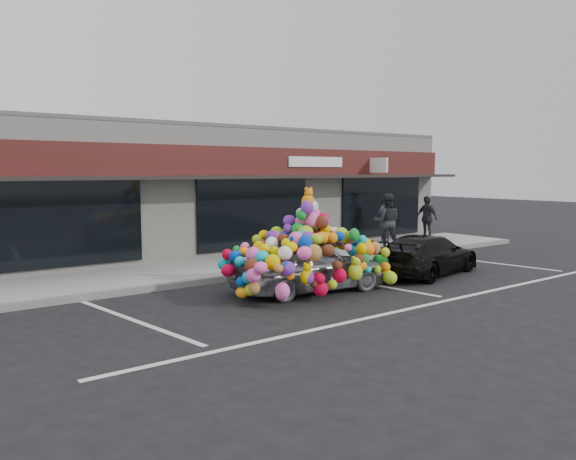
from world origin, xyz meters
TOP-DOWN VIEW (x-y plane):
  - ground at (0.00, 0.00)m, footprint 90.00×90.00m
  - shop_building at (0.00, 8.44)m, footprint 24.00×7.20m
  - sidewalk at (0.00, 4.00)m, footprint 26.00×3.00m
  - kerb at (0.00, 2.50)m, footprint 26.00×0.18m
  - parking_stripe_left at (-3.20, 0.20)m, footprint 0.73×4.37m
  - parking_stripe_mid at (2.80, 0.20)m, footprint 0.73×4.37m
  - parking_stripe_right at (8.20, 0.20)m, footprint 0.73×4.37m
  - lane_line at (2.00, -2.30)m, footprint 14.00×0.12m
  - toy_car at (1.05, 0.24)m, footprint 2.73×4.17m
  - black_sedan at (5.04, -0.00)m, footprint 2.32×4.07m
  - pedestrian_a at (8.25, 4.62)m, footprint 0.69×0.47m
  - pedestrian_b at (7.12, 3.44)m, footprint 1.18×1.16m
  - pedestrian_c at (10.37, 4.37)m, footprint 1.02×0.47m

SIDE VIEW (x-z plane):
  - ground at x=0.00m, z-range 0.00..0.00m
  - parking_stripe_left at x=-3.20m, z-range 0.00..0.01m
  - parking_stripe_mid at x=2.80m, z-range 0.00..0.01m
  - parking_stripe_right at x=8.20m, z-range 0.00..0.01m
  - lane_line at x=2.00m, z-range 0.00..0.01m
  - sidewalk at x=0.00m, z-range 0.00..0.15m
  - kerb at x=0.00m, z-range -0.01..0.15m
  - black_sedan at x=5.04m, z-range 0.00..1.11m
  - toy_car at x=1.05m, z-range -0.37..1.95m
  - pedestrian_c at x=10.37m, z-range 0.15..1.87m
  - pedestrian_a at x=8.25m, z-range 0.15..1.98m
  - pedestrian_b at x=7.12m, z-range 0.15..2.07m
  - shop_building at x=0.00m, z-range 0.01..4.32m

